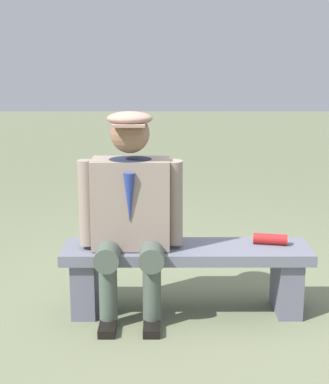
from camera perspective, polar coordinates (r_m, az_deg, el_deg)
name	(u,v)px	position (r m, az deg, el deg)	size (l,w,h in m)	color
ground_plane	(186,310)	(3.83, 2.11, -11.49)	(30.00, 30.00, 0.00)	#6B7253
bench	(186,267)	(3.72, 2.14, -7.30)	(1.55, 0.39, 0.43)	slate
seated_man	(131,206)	(3.56, -3.33, -1.42)	(0.64, 0.54, 1.28)	gray
rolled_magazine	(270,239)	(3.76, 10.29, -4.55)	(0.07, 0.07, 0.21)	#B21E1E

